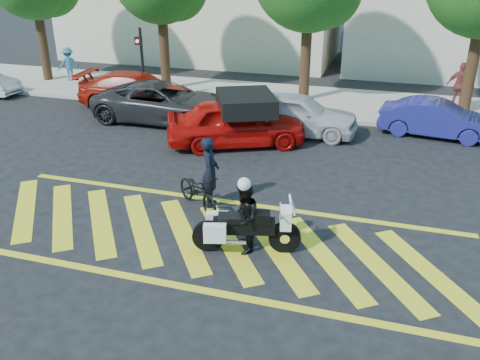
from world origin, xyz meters
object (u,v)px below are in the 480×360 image
(officer_bike, at_px, (210,172))
(red_convertible, at_px, (236,123))
(police_motorcycle, at_px, (245,228))
(parked_mid_left, at_px, (163,102))
(parked_left, at_px, (138,91))
(parked_mid_right, at_px, (296,114))
(bicycle, at_px, (198,191))
(officer_moto, at_px, (244,218))
(parked_right, at_px, (437,119))

(officer_bike, xyz_separation_m, red_convertible, (-0.71, 4.49, -0.13))
(officer_bike, bearing_deg, police_motorcycle, -157.74)
(red_convertible, relative_size, parked_mid_left, 0.87)
(officer_bike, bearing_deg, parked_left, 22.38)
(parked_mid_right, bearing_deg, officer_bike, 170.61)
(parked_left, bearing_deg, parked_mid_right, -105.07)
(red_convertible, relative_size, parked_mid_right, 1.05)
(parked_mid_left, relative_size, parked_mid_right, 1.21)
(bicycle, height_order, parked_mid_left, parked_mid_left)
(parked_mid_left, distance_m, parked_mid_right, 5.15)
(police_motorcycle, xyz_separation_m, red_convertible, (-2.19, 6.37, 0.22))
(officer_bike, relative_size, police_motorcycle, 0.79)
(officer_bike, distance_m, parked_left, 9.66)
(officer_moto, distance_m, parked_mid_left, 9.83)
(police_motorcycle, bearing_deg, parked_mid_right, 78.66)
(parked_mid_left, bearing_deg, parked_mid_right, -89.92)
(officer_bike, relative_size, parked_right, 0.47)
(bicycle, height_order, parked_mid_right, parked_mid_right)
(police_motorcycle, bearing_deg, parked_right, 50.10)
(police_motorcycle, bearing_deg, bicycle, 121.85)
(officer_moto, bearing_deg, bicycle, -148.26)
(parked_left, relative_size, parked_mid_left, 0.94)
(parked_mid_left, distance_m, parked_right, 10.06)
(officer_bike, relative_size, parked_mid_right, 0.42)
(police_motorcycle, height_order, parked_mid_left, parked_mid_left)
(officer_moto, bearing_deg, parked_right, 139.99)
(officer_moto, height_order, parked_mid_right, officer_moto)
(police_motorcycle, distance_m, parked_mid_left, 9.85)
(officer_bike, xyz_separation_m, police_motorcycle, (1.48, -1.88, -0.36))
(bicycle, height_order, parked_left, parked_left)
(officer_bike, bearing_deg, parked_right, -53.94)
(parked_mid_right, xyz_separation_m, parked_right, (4.83, 1.22, -0.11))
(parked_mid_right, distance_m, parked_right, 4.98)
(officer_bike, xyz_separation_m, bicycle, (-0.26, -0.25, -0.46))
(red_convertible, bearing_deg, bicycle, 160.53)
(parked_mid_right, bearing_deg, police_motorcycle, -176.88)
(parked_left, xyz_separation_m, parked_right, (11.78, -0.18, -0.08))
(parked_left, distance_m, parked_mid_left, 2.28)
(police_motorcycle, height_order, officer_moto, officer_moto)
(parked_right, bearing_deg, parked_mid_left, 104.39)
(parked_mid_left, xyz_separation_m, parked_mid_right, (5.15, 0.00, 0.01))
(officer_moto, bearing_deg, officer_bike, -156.97)
(parked_mid_left, relative_size, parked_right, 1.36)
(parked_left, distance_m, parked_mid_right, 7.09)
(officer_bike, height_order, parked_left, officer_bike)
(police_motorcycle, relative_size, parked_mid_left, 0.44)
(police_motorcycle, xyz_separation_m, parked_right, (4.33, 9.29, 0.08))
(parked_mid_right, bearing_deg, officer_moto, -177.00)
(officer_moto, xyz_separation_m, parked_mid_right, (-0.48, 8.06, -0.06))
(officer_bike, distance_m, officer_moto, 2.38)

